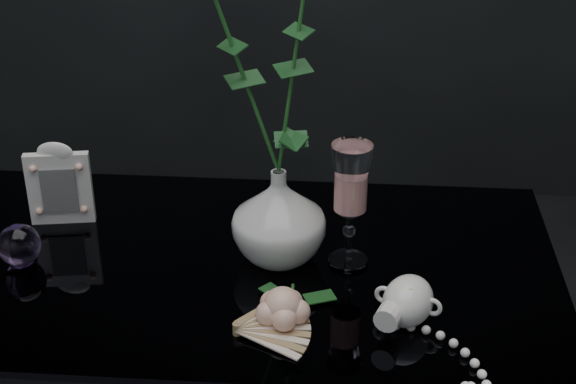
# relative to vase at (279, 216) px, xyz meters

# --- Properties ---
(vase) EXTENTS (0.17, 0.17, 0.16)m
(vase) POSITION_rel_vase_xyz_m (0.00, 0.00, 0.00)
(vase) COLOR silver
(vase) RESTS_ON table
(wine_glass) EXTENTS (0.06, 0.06, 0.21)m
(wine_glass) POSITION_rel_vase_xyz_m (0.11, -0.00, 0.03)
(wine_glass) COLOR white
(wine_glass) RESTS_ON table
(picture_frame) EXTENTS (0.13, 0.10, 0.15)m
(picture_frame) POSITION_rel_vase_xyz_m (-0.38, 0.09, -0.00)
(picture_frame) COLOR silver
(picture_frame) RESTS_ON table
(paperweight) EXTENTS (0.09, 0.09, 0.07)m
(paperweight) POSITION_rel_vase_xyz_m (-0.41, -0.05, -0.04)
(paperweight) COLOR #9771B8
(paperweight) RESTS_ON table
(paper_fan) EXTENTS (0.22, 0.18, 0.02)m
(paper_fan) POSITION_rel_vase_xyz_m (-0.04, -0.20, -0.07)
(paper_fan) COLOR #F3EAC2
(paper_fan) RESTS_ON table
(loose_rose) EXTENTS (0.15, 0.19, 0.06)m
(loose_rose) POSITION_rel_vase_xyz_m (0.02, -0.17, -0.05)
(loose_rose) COLOR #ECB298
(loose_rose) RESTS_ON table
(pearl_jar) EXTENTS (0.32, 0.33, 0.07)m
(pearl_jar) POSITION_rel_vase_xyz_m (0.20, -0.15, -0.04)
(pearl_jar) COLOR white
(pearl_jar) RESTS_ON table
(roses) EXTENTS (0.24, 0.13, 0.46)m
(roses) POSITION_rel_vase_xyz_m (-0.02, -0.01, 0.30)
(roses) COLOR #FFC1A0
(roses) RESTS_ON vase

